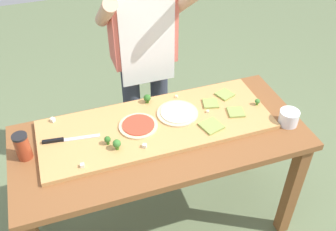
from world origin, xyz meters
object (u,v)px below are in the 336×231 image
at_px(pizza_slice_near_left, 225,94).
at_px(cheese_crumble_e, 208,112).
at_px(broccoli_floret_front_mid, 147,98).
at_px(pizza_slice_far_left, 236,112).
at_px(cook_center, 144,46).
at_px(pizza_whole_tomato_red, 138,126).
at_px(cheese_crumble_a, 53,120).
at_px(chefs_knife, 63,140).
at_px(cheese_crumble_d, 82,165).
at_px(prep_table, 161,151).
at_px(pizza_slice_near_right, 211,103).
at_px(broccoli_floret_back_left, 117,144).
at_px(sauce_jar, 23,147).
at_px(cheese_crumble_c, 176,97).
at_px(flour_cup, 288,118).
at_px(pizza_whole_cheese_artichoke, 177,113).
at_px(broccoli_floret_back_mid, 257,101).
at_px(cheese_crumble_b, 145,146).
at_px(broccoli_floret_front_right, 107,139).
at_px(pizza_slice_center, 211,126).

height_order(pizza_slice_near_left, cheese_crumble_e, cheese_crumble_e).
xyz_separation_m(broccoli_floret_front_mid, cheese_crumble_e, (0.30, -0.20, -0.02)).
height_order(pizza_slice_far_left, cook_center, cook_center).
relative_size(pizza_whole_tomato_red, pizza_slice_far_left, 2.36).
xyz_separation_m(cheese_crumble_a, cook_center, (0.63, 0.34, 0.16)).
bearing_deg(chefs_knife, cheese_crumble_e, -2.33).
bearing_deg(cheese_crumble_d, prep_table, 14.95).
height_order(pizza_slice_near_right, broccoli_floret_back_left, broccoli_floret_back_left).
relative_size(pizza_slice_far_left, sauce_jar, 0.61).
bearing_deg(pizza_slice_far_left, cheese_crumble_a, 165.15).
distance_m(chefs_knife, cheese_crumble_e, 0.81).
bearing_deg(cook_center, cheese_crumble_c, -75.01).
relative_size(cheese_crumble_a, flour_cup, 0.19).
height_order(pizza_whole_cheese_artichoke, broccoli_floret_back_mid, broccoli_floret_back_mid).
xyz_separation_m(pizza_slice_far_left, cheese_crumble_b, (-0.57, -0.10, 0.00)).
distance_m(broccoli_floret_front_right, cheese_crumble_c, 0.54).
bearing_deg(cheese_crumble_b, sauce_jar, 165.42).
height_order(broccoli_floret_back_left, cheese_crumble_e, broccoli_floret_back_left).
relative_size(broccoli_floret_back_mid, sauce_jar, 0.28).
bearing_deg(broccoli_floret_back_left, broccoli_floret_back_mid, 6.25).
relative_size(broccoli_floret_front_right, cheese_crumble_b, 2.46).
xyz_separation_m(pizza_whole_tomato_red, cook_center, (0.19, 0.54, 0.17)).
xyz_separation_m(prep_table, pizza_slice_near_right, (0.35, 0.14, 0.15)).
xyz_separation_m(prep_table, cheese_crumble_c, (0.19, 0.26, 0.15)).
height_order(prep_table, cheese_crumble_d, cheese_crumble_d).
bearing_deg(pizza_slice_center, broccoli_floret_front_mid, 130.11).
bearing_deg(cheese_crumble_b, cheese_crumble_e, 20.12).
height_order(chefs_knife, pizza_whole_cheese_artichoke, same).
distance_m(broccoli_floret_back_mid, cheese_crumble_b, 0.73).
height_order(chefs_knife, broccoli_floret_back_left, broccoli_floret_back_left).
xyz_separation_m(pizza_whole_tomato_red, cheese_crumble_e, (0.41, -0.01, -0.00)).
height_order(broccoli_floret_back_mid, sauce_jar, sauce_jar).
distance_m(pizza_slice_far_left, cheese_crumble_a, 1.03).
bearing_deg(prep_table, pizza_whole_tomato_red, 141.48).
bearing_deg(pizza_whole_tomato_red, broccoli_floret_front_right, -157.68).
xyz_separation_m(pizza_whole_tomato_red, cheese_crumble_a, (-0.44, 0.20, 0.00)).
distance_m(pizza_slice_far_left, cheese_crumble_d, 0.90).
relative_size(cheese_crumble_c, cheese_crumble_e, 0.92).
relative_size(prep_table, cheese_crumble_b, 78.40).
xyz_separation_m(prep_table, cheese_crumble_d, (-0.44, -0.12, 0.16)).
height_order(broccoli_floret_front_mid, sauce_jar, sauce_jar).
distance_m(broccoli_floret_back_left, cheese_crumble_c, 0.54).
distance_m(pizza_slice_far_left, pizza_slice_near_right, 0.16).
relative_size(prep_table, cheese_crumble_d, 82.21).
bearing_deg(cheese_crumble_a, pizza_whole_cheese_artichoke, -13.77).
bearing_deg(cheese_crumble_d, pizza_whole_cheese_artichoke, 21.75).
bearing_deg(broccoli_floret_back_mid, pizza_slice_near_right, 159.86).
bearing_deg(pizza_slice_near_right, sauce_jar, -176.33).
bearing_deg(pizza_slice_center, cook_center, 105.56).
distance_m(prep_table, cheese_crumble_a, 0.62).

